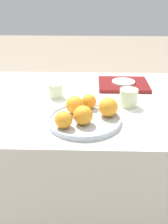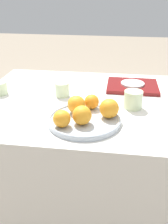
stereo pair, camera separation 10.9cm
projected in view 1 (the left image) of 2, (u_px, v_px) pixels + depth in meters
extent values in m
plane|color=gray|center=(81.00, 206.00, 1.65)|extent=(12.00, 12.00, 0.00)
cube|color=silver|center=(81.00, 158.00, 1.49)|extent=(1.13, 0.90, 0.73)
cylinder|color=#B2BCC6|center=(84.00, 121.00, 1.11)|extent=(0.31, 0.31, 0.02)
torus|color=#B2BCC6|center=(84.00, 119.00, 1.11)|extent=(0.31, 0.31, 0.01)
sphere|color=orange|center=(75.00, 105.00, 1.14)|extent=(0.08, 0.08, 0.08)
sphere|color=orange|center=(63.00, 120.00, 1.03)|extent=(0.07, 0.07, 0.07)
sphere|color=orange|center=(108.00, 107.00, 1.12)|extent=(0.08, 0.08, 0.08)
sphere|color=orange|center=(89.00, 101.00, 1.19)|extent=(0.07, 0.07, 0.07)
sphere|color=orange|center=(83.00, 115.00, 1.05)|extent=(0.08, 0.08, 0.08)
cube|color=maroon|center=(123.00, 84.00, 1.51)|extent=(0.28, 0.24, 0.02)
cylinder|color=silver|center=(123.00, 82.00, 1.50)|extent=(0.13, 0.13, 0.01)
cylinder|color=beige|center=(129.00, 98.00, 1.25)|extent=(0.09, 0.09, 0.08)
cylinder|color=beige|center=(56.00, 91.00, 1.35)|extent=(0.07, 0.07, 0.07)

